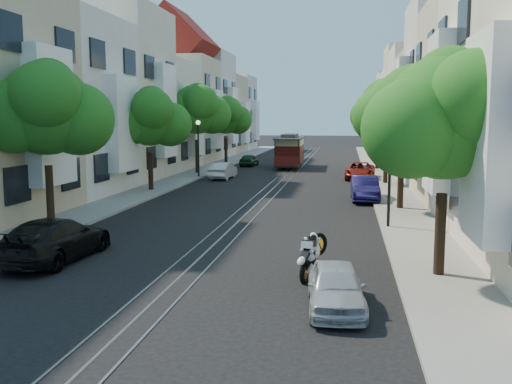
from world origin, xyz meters
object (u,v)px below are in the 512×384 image
at_px(tree_e_b, 404,112).
at_px(tree_w_b, 150,119).
at_px(tree_e_a, 447,120).
at_px(cable_car, 290,149).
at_px(parked_car_w_mid, 223,171).
at_px(tree_w_d, 226,117).
at_px(lamp_west, 198,140).
at_px(lamp_east, 390,159).
at_px(tree_e_d, 379,113).
at_px(parked_car_w_near, 55,239).
at_px(sportbike_rider, 311,253).
at_px(parked_car_e_far, 360,171).
at_px(parked_car_w_far, 249,160).
at_px(tree_w_c, 197,110).
at_px(tree_w_a, 47,111).
at_px(parked_car_e_mid, 365,188).
at_px(tree_e_c, 388,116).
at_px(parked_car_e_near, 336,287).

bearing_deg(tree_e_b, tree_w_b, 160.85).
xyz_separation_m(tree_e_a, cable_car, (-7.76, 35.25, -2.76)).
distance_m(cable_car, parked_car_w_mid, 11.23).
bearing_deg(tree_w_d, lamp_west, -86.56).
distance_m(tree_w_d, lamp_east, 34.73).
xyz_separation_m(tree_e_d, lamp_east, (-0.96, -26.98, -2.02)).
relative_size(tree_w_d, parked_car_w_near, 1.39).
height_order(tree_e_a, tree_e_d, tree_e_d).
relative_size(tree_w_d, parked_car_w_mid, 1.74).
distance_m(lamp_east, sportbike_rider, 8.25).
height_order(sportbike_rider, cable_car, cable_car).
height_order(parked_car_e_far, parked_car_w_far, parked_car_e_far).
bearing_deg(sportbike_rider, tree_e_a, 22.62).
bearing_deg(parked_car_w_far, tree_e_b, 119.54).
distance_m(cable_car, parked_car_w_far, 4.17).
distance_m(tree_w_b, sportbike_rider, 20.89).
height_order(parked_car_w_mid, parked_car_w_far, parked_car_w_mid).
distance_m(tree_e_b, tree_w_d, 30.60).
relative_size(tree_w_c, sportbike_rider, 3.92).
relative_size(tree_w_d, cable_car, 0.90).
height_order(tree_w_a, lamp_west, tree_w_a).
xyz_separation_m(tree_e_a, parked_car_e_mid, (-1.66, 15.04, -3.73)).
height_order(tree_e_c, parked_car_w_mid, tree_e_c).
height_order(parked_car_e_near, parked_car_e_far, parked_car_e_far).
bearing_deg(parked_car_e_mid, sportbike_rider, -99.06).
bearing_deg(tree_w_c, lamp_east, -57.35).
xyz_separation_m(tree_e_a, parked_car_w_far, (-11.66, 36.24, -3.84)).
relative_size(cable_car, parked_car_e_far, 1.61).
bearing_deg(tree_w_b, parked_car_e_far, 35.20).
distance_m(tree_w_d, parked_car_e_mid, 27.42).
bearing_deg(tree_e_b, parked_car_e_far, 96.77).
xyz_separation_m(tree_w_d, parked_car_w_mid, (2.74, -14.23, -3.98)).
height_order(parked_car_e_mid, parked_car_w_mid, parked_car_e_mid).
relative_size(tree_w_b, parked_car_e_near, 1.95).
distance_m(tree_w_a, tree_w_d, 34.00).
height_order(cable_car, parked_car_e_near, cable_car).
xyz_separation_m(tree_w_b, parked_car_e_mid, (12.74, -1.96, -3.73)).
xyz_separation_m(tree_w_d, lamp_west, (0.84, -13.98, -1.75)).
bearing_deg(tree_e_b, parked_car_e_mid, 118.68).
distance_m(tree_w_b, lamp_east, 16.81).
bearing_deg(tree_w_b, lamp_west, 84.03).
relative_size(tree_w_c, parked_car_w_far, 2.17).
bearing_deg(cable_car, tree_e_a, -78.44).
bearing_deg(tree_e_a, tree_e_d, 90.00).
relative_size(tree_e_c, parked_car_e_far, 1.45).
distance_m(sportbike_rider, parked_car_e_near, 2.71).
xyz_separation_m(tree_e_a, lamp_east, (-0.96, 7.02, -1.55)).
bearing_deg(parked_car_w_near, tree_e_a, -178.05).
bearing_deg(sportbike_rider, cable_car, 111.38).
distance_m(tree_w_c, lamp_west, 3.81).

